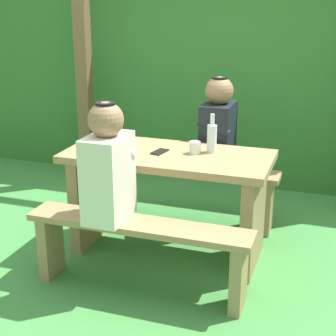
{
  "coord_description": "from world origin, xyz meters",
  "views": [
    {
      "loc": [
        1.09,
        -3.22,
        1.79
      ],
      "look_at": [
        0.0,
        0.0,
        0.63
      ],
      "focal_mm": 56.23,
      "sensor_mm": 36.0,
      "label": 1
    }
  ],
  "objects_px": {
    "bench_near": "(139,242)",
    "drinking_glass": "(195,147)",
    "cell_phone": "(160,152)",
    "bench_far": "(190,182)",
    "person_white_shirt": "(108,166)",
    "person_black_coat": "(218,128)",
    "bottle_left": "(212,137)",
    "picnic_table": "(168,186)"
  },
  "relations": [
    {
      "from": "bench_near",
      "to": "person_white_shirt",
      "type": "xyz_separation_m",
      "value": [
        -0.19,
        0.0,
        0.47
      ]
    },
    {
      "from": "person_white_shirt",
      "to": "bottle_left",
      "type": "bearing_deg",
      "value": 55.16
    },
    {
      "from": "drinking_glass",
      "to": "cell_phone",
      "type": "height_order",
      "value": "drinking_glass"
    },
    {
      "from": "bench_near",
      "to": "bottle_left",
      "type": "height_order",
      "value": "bottle_left"
    },
    {
      "from": "person_white_shirt",
      "to": "person_black_coat",
      "type": "distance_m",
      "value": 1.17
    },
    {
      "from": "bench_far",
      "to": "person_black_coat",
      "type": "relative_size",
      "value": 1.95
    },
    {
      "from": "bench_far",
      "to": "bottle_left",
      "type": "height_order",
      "value": "bottle_left"
    },
    {
      "from": "bench_near",
      "to": "bottle_left",
      "type": "distance_m",
      "value": 0.88
    },
    {
      "from": "bottle_left",
      "to": "cell_phone",
      "type": "distance_m",
      "value": 0.37
    },
    {
      "from": "person_white_shirt",
      "to": "cell_phone",
      "type": "relative_size",
      "value": 5.14
    },
    {
      "from": "bench_far",
      "to": "person_black_coat",
      "type": "xyz_separation_m",
      "value": [
        0.21,
        -0.0,
        0.47
      ]
    },
    {
      "from": "picnic_table",
      "to": "bench_near",
      "type": "bearing_deg",
      "value": -90.0
    },
    {
      "from": "bench_near",
      "to": "cell_phone",
      "type": "height_order",
      "value": "cell_phone"
    },
    {
      "from": "person_white_shirt",
      "to": "drinking_glass",
      "type": "height_order",
      "value": "person_white_shirt"
    },
    {
      "from": "person_black_coat",
      "to": "bench_far",
      "type": "bearing_deg",
      "value": 179.11
    },
    {
      "from": "picnic_table",
      "to": "bottle_left",
      "type": "distance_m",
      "value": 0.45
    },
    {
      "from": "person_white_shirt",
      "to": "bottle_left",
      "type": "relative_size",
      "value": 2.72
    },
    {
      "from": "picnic_table",
      "to": "cell_phone",
      "type": "distance_m",
      "value": 0.25
    },
    {
      "from": "person_white_shirt",
      "to": "bottle_left",
      "type": "xyz_separation_m",
      "value": [
        0.46,
        0.66,
        0.05
      ]
    },
    {
      "from": "bench_far",
      "to": "bottle_left",
      "type": "relative_size",
      "value": 5.29
    },
    {
      "from": "bench_near",
      "to": "person_black_coat",
      "type": "height_order",
      "value": "person_black_coat"
    },
    {
      "from": "cell_phone",
      "to": "bench_near",
      "type": "bearing_deg",
      "value": -72.54
    },
    {
      "from": "bench_near",
      "to": "drinking_glass",
      "type": "relative_size",
      "value": 16.94
    },
    {
      "from": "person_white_shirt",
      "to": "person_black_coat",
      "type": "relative_size",
      "value": 1.0
    },
    {
      "from": "bench_near",
      "to": "bench_far",
      "type": "xyz_separation_m",
      "value": [
        0.0,
        1.11,
        0.0
      ]
    },
    {
      "from": "picnic_table",
      "to": "bottle_left",
      "type": "bearing_deg",
      "value": 22.67
    },
    {
      "from": "bench_near",
      "to": "person_black_coat",
      "type": "relative_size",
      "value": 1.95
    },
    {
      "from": "person_white_shirt",
      "to": "bottle_left",
      "type": "distance_m",
      "value": 0.81
    },
    {
      "from": "picnic_table",
      "to": "bench_near",
      "type": "relative_size",
      "value": 1.0
    },
    {
      "from": "bench_near",
      "to": "bottle_left",
      "type": "xyz_separation_m",
      "value": [
        0.27,
        0.67,
        0.51
      ]
    },
    {
      "from": "picnic_table",
      "to": "bottle_left",
      "type": "relative_size",
      "value": 5.29
    },
    {
      "from": "bench_near",
      "to": "cell_phone",
      "type": "bearing_deg",
      "value": 95.92
    },
    {
      "from": "drinking_glass",
      "to": "cell_phone",
      "type": "xyz_separation_m",
      "value": [
        -0.23,
        -0.06,
        -0.04
      ]
    },
    {
      "from": "person_white_shirt",
      "to": "drinking_glass",
      "type": "xyz_separation_m",
      "value": [
        0.36,
        0.6,
        -0.02
      ]
    },
    {
      "from": "bench_far",
      "to": "bottle_left",
      "type": "bearing_deg",
      "value": -58.02
    },
    {
      "from": "bench_near",
      "to": "drinking_glass",
      "type": "xyz_separation_m",
      "value": [
        0.18,
        0.6,
        0.45
      ]
    },
    {
      "from": "bottle_left",
      "to": "bench_near",
      "type": "bearing_deg",
      "value": -112.31
    },
    {
      "from": "bottle_left",
      "to": "person_black_coat",
      "type": "bearing_deg",
      "value": 97.98
    },
    {
      "from": "picnic_table",
      "to": "bench_far",
      "type": "height_order",
      "value": "picnic_table"
    },
    {
      "from": "bench_far",
      "to": "person_white_shirt",
      "type": "bearing_deg",
      "value": -99.69
    },
    {
      "from": "person_black_coat",
      "to": "drinking_glass",
      "type": "height_order",
      "value": "person_black_coat"
    },
    {
      "from": "picnic_table",
      "to": "person_black_coat",
      "type": "distance_m",
      "value": 0.66
    }
  ]
}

